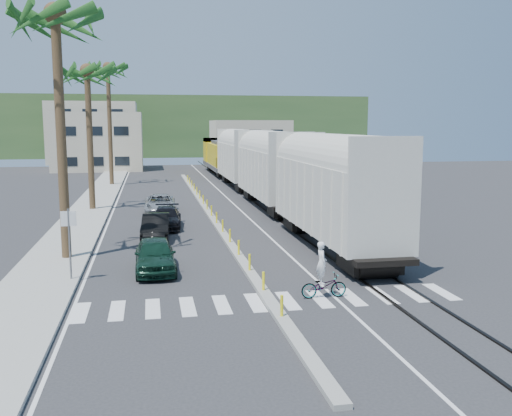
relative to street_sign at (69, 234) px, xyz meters
The scene contains 16 objects.
ground 7.82m from the street_sign, 15.32° to the right, with size 140.00×140.00×0.00m, color #28282B.
sidewalk 23.11m from the street_sign, 92.99° to the left, with size 3.00×90.00×0.15m, color gray.
rails 28.83m from the street_sign, 64.68° to the left, with size 1.56×100.00×0.06m.
median 19.48m from the street_sign, 67.88° to the left, with size 0.45×60.00×0.85m.
crosswalk 8.55m from the street_sign, 28.72° to the right, with size 14.00×2.20×0.01m, color silver.
lane_markings 23.65m from the street_sign, 77.38° to the left, with size 9.42×90.00×0.01m.
freight_train 27.69m from the street_sign, 63.61° to the left, with size 3.00×60.94×5.85m.
palm_trees 22.52m from the street_sign, 92.21° to the left, with size 3.50×37.20×13.75m.
street_sign is the anchor object (origin of this frame).
buildings 69.70m from the street_sign, 89.27° to the left, with size 38.00×27.00×10.00m.
hillside 98.35m from the street_sign, 85.74° to the left, with size 80.00×20.00×12.00m, color #385628.
car_lead 3.75m from the street_sign, 18.14° to the left, with size 1.78×4.29×1.45m, color black.
car_second 9.13m from the street_sign, 67.33° to the left, with size 1.73×4.29×1.39m, color black.
car_third 12.43m from the street_sign, 70.39° to the left, with size 2.06×4.48×1.27m, color black.
car_rear 18.39m from the street_sign, 77.68° to the left, with size 2.24×4.77×1.32m, color #A2A5A7.
cyclist 10.20m from the street_sign, 22.44° to the right, with size 0.70×1.71×2.10m.
Camera 1 is at (-4.09, -21.28, 6.28)m, focal length 40.00 mm.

